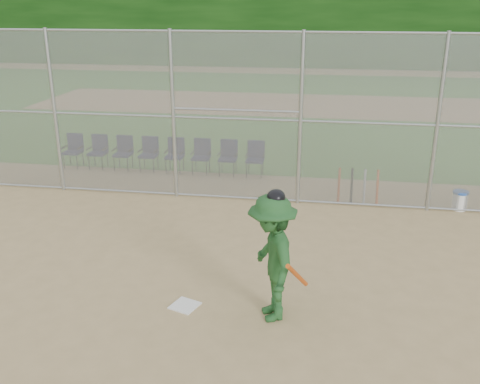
# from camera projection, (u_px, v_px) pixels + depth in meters

# --- Properties ---
(ground) EXTENTS (100.00, 100.00, 0.00)m
(ground) POSITION_uv_depth(u_px,v_px,m) (215.00, 311.00, 8.37)
(ground) COLOR tan
(ground) RESTS_ON ground
(grass_strip) EXTENTS (100.00, 100.00, 0.00)m
(grass_strip) POSITION_uv_depth(u_px,v_px,m) (292.00, 104.00, 25.10)
(grass_strip) COLOR #2B631D
(grass_strip) RESTS_ON ground
(dirt_patch_far) EXTENTS (24.00, 24.00, 0.00)m
(dirt_patch_far) POSITION_uv_depth(u_px,v_px,m) (292.00, 104.00, 25.10)
(dirt_patch_far) COLOR tan
(dirt_patch_far) RESTS_ON ground
(backstop_fence) EXTENTS (16.09, 0.09, 4.00)m
(backstop_fence) POSITION_uv_depth(u_px,v_px,m) (257.00, 116.00, 12.32)
(backstop_fence) COLOR gray
(backstop_fence) RESTS_ON ground
(home_plate) EXTENTS (0.51, 0.51, 0.02)m
(home_plate) POSITION_uv_depth(u_px,v_px,m) (185.00, 306.00, 8.50)
(home_plate) COLOR silver
(home_plate) RESTS_ON ground
(batter_at_plate) EXTENTS (1.11, 1.45, 2.07)m
(batter_at_plate) POSITION_uv_depth(u_px,v_px,m) (272.00, 257.00, 7.90)
(batter_at_plate) COLOR #1E4D21
(batter_at_plate) RESTS_ON ground
(water_cooler) EXTENTS (0.36, 0.36, 0.45)m
(water_cooler) POSITION_uv_depth(u_px,v_px,m) (460.00, 200.00, 12.37)
(water_cooler) COLOR white
(water_cooler) RESTS_ON ground
(spare_bats) EXTENTS (0.96, 0.33, 0.84)m
(spare_bats) POSITION_uv_depth(u_px,v_px,m) (358.00, 186.00, 12.72)
(spare_bats) COLOR #D84C14
(spare_bats) RESTS_ON ground
(chair_0) EXTENTS (0.54, 0.52, 0.96)m
(chair_0) POSITION_uv_depth(u_px,v_px,m) (73.00, 151.00, 15.46)
(chair_0) COLOR #10133A
(chair_0) RESTS_ON ground
(chair_1) EXTENTS (0.54, 0.52, 0.96)m
(chair_1) POSITION_uv_depth(u_px,v_px,m) (98.00, 152.00, 15.35)
(chair_1) COLOR #10133A
(chair_1) RESTS_ON ground
(chair_2) EXTENTS (0.54, 0.52, 0.96)m
(chair_2) POSITION_uv_depth(u_px,v_px,m) (123.00, 154.00, 15.23)
(chair_2) COLOR #10133A
(chair_2) RESTS_ON ground
(chair_3) EXTENTS (0.54, 0.52, 0.96)m
(chair_3) POSITION_uv_depth(u_px,v_px,m) (148.00, 155.00, 15.12)
(chair_3) COLOR #10133A
(chair_3) RESTS_ON ground
(chair_4) EXTENTS (0.54, 0.52, 0.96)m
(chair_4) POSITION_uv_depth(u_px,v_px,m) (174.00, 156.00, 15.01)
(chair_4) COLOR #10133A
(chair_4) RESTS_ON ground
(chair_5) EXTENTS (0.54, 0.52, 0.96)m
(chair_5) POSITION_uv_depth(u_px,v_px,m) (201.00, 157.00, 14.89)
(chair_5) COLOR #10133A
(chair_5) RESTS_ON ground
(chair_6) EXTENTS (0.54, 0.52, 0.96)m
(chair_6) POSITION_uv_depth(u_px,v_px,m) (228.00, 158.00, 14.78)
(chair_6) COLOR #10133A
(chair_6) RESTS_ON ground
(chair_7) EXTENTS (0.54, 0.52, 0.96)m
(chair_7) POSITION_uv_depth(u_px,v_px,m) (255.00, 159.00, 14.67)
(chair_7) COLOR #10133A
(chair_7) RESTS_ON ground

